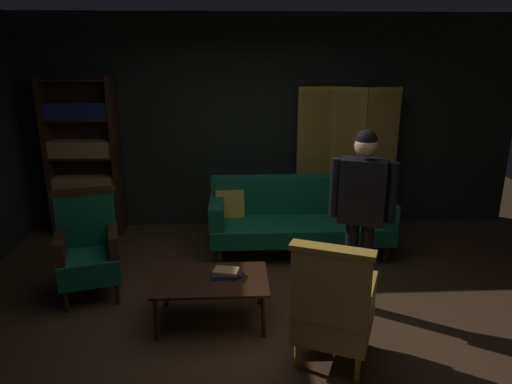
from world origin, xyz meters
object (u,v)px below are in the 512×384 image
object	(u,v)px
velvet_couch	(299,215)
armchair_wing_left	(89,248)
bookshelf	(83,154)
armchair_gilt_accent	(333,306)
folding_screen	(346,158)
standing_figure	(362,205)
book_navy_cloth	(226,274)
book_tan_leather	(226,271)
coffee_table	(211,283)

from	to	relation	value
velvet_couch	armchair_wing_left	size ratio (longest dim) A/B	2.04
bookshelf	armchair_gilt_accent	bearing A→B (deg)	-47.05
folding_screen	standing_figure	distance (m)	2.03
armchair_gilt_accent	standing_figure	xyz separation A→B (m)	(0.40, 0.80, 0.54)
armchair_wing_left	velvet_couch	bearing A→B (deg)	23.10
book_navy_cloth	book_tan_leather	bearing A→B (deg)	0.00
velvet_couch	standing_figure	distance (m)	1.49
bookshelf	velvet_couch	bearing A→B (deg)	-15.36
folding_screen	book_tan_leather	distance (m)	2.69
armchair_wing_left	standing_figure	xyz separation A→B (m)	(2.57, -0.38, 0.54)
velvet_couch	armchair_gilt_accent	size ratio (longest dim) A/B	2.04
bookshelf	armchair_gilt_accent	xyz separation A→B (m)	(2.66, -2.86, -0.58)
standing_figure	book_navy_cloth	xyz separation A→B (m)	(-1.22, -0.14, -0.59)
coffee_table	book_navy_cloth	size ratio (longest dim) A/B	3.87
bookshelf	book_tan_leather	size ratio (longest dim) A/B	9.61
bookshelf	armchair_wing_left	world-z (taller)	bookshelf
folding_screen	coffee_table	size ratio (longest dim) A/B	1.90
book_tan_leather	book_navy_cloth	bearing A→B (deg)	0.00
bookshelf	standing_figure	distance (m)	3.70
armchair_gilt_accent	armchair_wing_left	bearing A→B (deg)	151.45
coffee_table	bookshelf	bearing A→B (deg)	127.34
armchair_gilt_accent	book_navy_cloth	world-z (taller)	armchair_gilt_accent
folding_screen	coffee_table	bearing A→B (deg)	-127.80
coffee_table	armchair_wing_left	bearing A→B (deg)	155.27
folding_screen	coffee_table	world-z (taller)	folding_screen
bookshelf	armchair_wing_left	bearing A→B (deg)	-73.62
bookshelf	armchair_wing_left	xyz separation A→B (m)	(0.49, -1.68, -0.58)
bookshelf	velvet_couch	world-z (taller)	bookshelf
bookshelf	armchair_wing_left	distance (m)	1.85
bookshelf	book_tan_leather	distance (m)	2.93
armchair_gilt_accent	armchair_wing_left	xyz separation A→B (m)	(-2.17, 1.18, 0.00)
coffee_table	standing_figure	distance (m)	1.51
standing_figure	book_tan_leather	world-z (taller)	standing_figure
folding_screen	velvet_couch	distance (m)	1.11
velvet_couch	book_navy_cloth	distance (m)	1.69
armchair_wing_left	book_navy_cloth	xyz separation A→B (m)	(1.35, -0.52, -0.05)
armchair_gilt_accent	armchair_wing_left	size ratio (longest dim) A/B	1.00
coffee_table	armchair_gilt_accent	distance (m)	1.14
armchair_wing_left	book_tan_leather	xyz separation A→B (m)	(1.35, -0.52, -0.02)
velvet_couch	book_navy_cloth	world-z (taller)	velvet_couch
folding_screen	armchair_wing_left	bearing A→B (deg)	-150.92
velvet_couch	armchair_wing_left	world-z (taller)	armchair_wing_left
armchair_wing_left	standing_figure	bearing A→B (deg)	-8.49
coffee_table	folding_screen	bearing A→B (deg)	52.20
coffee_table	book_tan_leather	distance (m)	0.17
coffee_table	armchair_wing_left	world-z (taller)	armchair_wing_left
folding_screen	armchair_wing_left	size ratio (longest dim) A/B	1.83
bookshelf	armchair_gilt_accent	distance (m)	3.95
velvet_couch	coffee_table	size ratio (longest dim) A/B	2.12
book_navy_cloth	coffee_table	bearing A→B (deg)	-163.09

